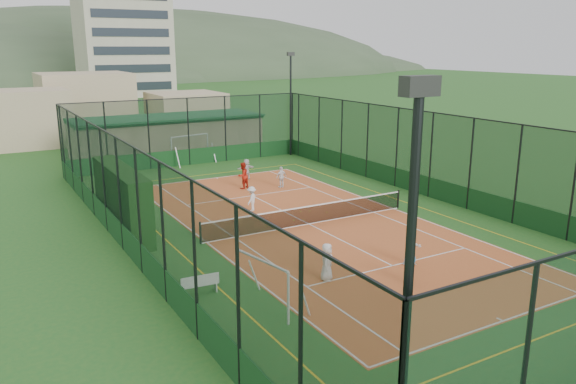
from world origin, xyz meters
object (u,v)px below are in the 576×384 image
Objects in this scene: floodlight_ne at (291,105)px; apartment_tower at (121,10)px; clubhouse at (168,135)px; floodlight_sw at (405,335)px; child_far_left at (252,199)px; futsal_goal_near at (262,285)px; child_far_right at (281,177)px; child_near_left at (327,262)px; white_bench at (199,284)px; coach at (243,176)px; futsal_goal_far at (190,149)px; child_far_back at (247,169)px; child_near_mid at (410,264)px; child_near_right at (412,247)px.

apartment_tower is (3.40, 65.40, 10.88)m from floodlight_ne.
apartment_tower is at bearing 78.69° from clubhouse.
child_far_left is (7.15, 20.14, -3.44)m from floodlight_sw.
clubhouse is 29.95m from futsal_goal_near.
child_far_right is at bearing -97.23° from apartment_tower.
child_near_left is at bearing -84.11° from futsal_goal_near.
white_bench is 0.85× the size of coach.
apartment_tower is 76.64m from child_far_right.
apartment_tower is 21.26× the size of white_bench.
white_bench is 15.55m from coach.
child_far_right is (2.24, -10.26, -0.37)m from futsal_goal_far.
clubhouse is at bearing 147.88° from floodlight_ne.
child_far_left is (-1.73, -14.03, -0.37)m from futsal_goal_far.
child_far_left is 7.60m from child_far_back.
child_far_left is 5.06m from coach.
floodlight_ne is at bearing -130.44° from child_far_right.
child_far_right is at bearing 100.30° from child_far_back.
child_far_back is at bearing -156.55° from child_far_left.
child_near_mid is (-0.56, -30.03, -0.81)m from clubhouse.
apartment_tower is 92.01m from child_near_mid.
white_bench is 1.04× the size of child_far_left.
floodlight_sw is 4.97× the size of coach.
floodlight_sw is 35.44m from futsal_goal_far.
apartment_tower is at bearing 81.79° from white_bench.
futsal_goal_near reaches higher than white_bench.
child_near_right reaches higher than child_far_left.
apartment_tower reaches higher than white_bench.
child_near_mid is 1.12× the size of child_far_left.
coach is at bearing -134.99° from floodlight_ne.
floodlight_sw is at bearing -105.01° from child_near_right.
child_far_right is at bearing 132.10° from coach.
white_bench is (-7.80, -26.98, -1.18)m from clubhouse.
clubhouse is 11.66m from child_far_back.
floodlight_ne is at bearing -170.32° from child_far_left.
apartment_tower is 22.14× the size of child_far_left.
floodlight_sw reaches higher than coach.
apartment_tower reaches higher than child_near_mid.
futsal_goal_far is 2.19× the size of child_near_right.
child_near_left is at bearing -96.30° from clubhouse.
child_near_right reaches higher than child_far_right.
floodlight_sw is at bearing -145.44° from child_near_mid.
floodlight_ne is 5.51× the size of child_near_right.
white_bench is (-16.40, -21.58, -3.73)m from floodlight_ne.
child_far_back reaches higher than child_far_left.
child_near_left is at bearing 37.57° from child_far_left.
apartment_tower is 90.54m from child_near_right.
floodlight_ne is 27.36m from white_bench.
white_bench is 0.93× the size of child_near_mid.
coach is at bearing 74.73° from child_near_mid.
white_bench is at bearing -102.82° from apartment_tower.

